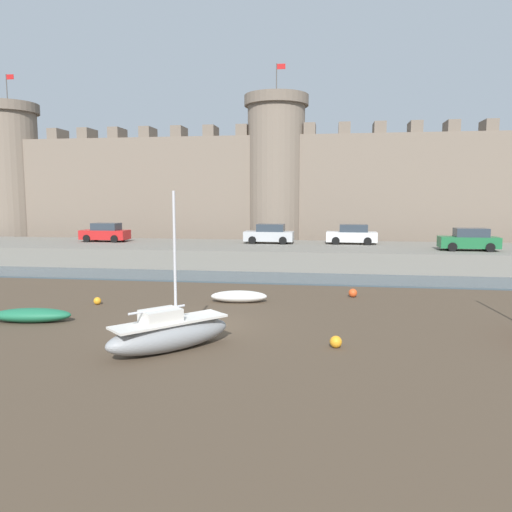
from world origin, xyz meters
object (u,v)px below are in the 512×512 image
Objects in this scene: rowboat_foreground_centre at (239,296)px; mooring_buoy_off_centre at (353,293)px; rowboat_midflat_right at (31,315)px; sailboat_midflat_left at (170,333)px; mooring_buoy_mid_mud at (97,301)px; car_quay_centre_east at (105,233)px; car_quay_west at (269,234)px; car_quay_east at (352,235)px; mooring_buoy_near_shore at (336,342)px; car_quay_centre_west at (469,240)px.

rowboat_foreground_centre is 6.45× the size of mooring_buoy_off_centre.
rowboat_midflat_right reaches higher than mooring_buoy_off_centre.
sailboat_midflat_left is 9.09m from mooring_buoy_mid_mud.
car_quay_west is at bearing 1.69° from car_quay_centre_east.
sailboat_midflat_left is 1.36× the size of car_quay_east.
mooring_buoy_near_shore is at bearing 11.56° from sailboat_midflat_left.
car_quay_west is at bearing 88.83° from sailboat_midflat_left.
car_quay_centre_east is at bearing 119.49° from sailboat_midflat_left.
sailboat_midflat_left reaches higher than mooring_buoy_near_shore.
rowboat_foreground_centre is 0.85× the size of rowboat_midflat_right.
car_quay_centre_east is at bearing 146.08° from mooring_buoy_off_centre.
sailboat_midflat_left is 28.19m from car_quay_centre_east.
car_quay_centre_west reaches higher than mooring_buoy_mid_mud.
car_quay_centre_east reaches higher than mooring_buoy_near_shore.
rowboat_midflat_right is 0.85× the size of car_quay_west.
mooring_buoy_near_shore is at bearing -77.43° from car_quay_west.
rowboat_foreground_centre is 0.73× the size of car_quay_centre_east.
car_quay_west is at bearing 166.78° from car_quay_centre_west.
mooring_buoy_mid_mud is at bearing 131.60° from sailboat_midflat_left.
car_quay_east is (6.40, 16.91, 2.01)m from rowboat_foreground_centre.
mooring_buoy_near_shore is 30.56m from car_quay_centre_east.
mooring_buoy_off_centre is 15.79m from car_quay_west.
mooring_buoy_off_centre is (6.81, 10.60, -0.40)m from sailboat_midflat_left.
car_quay_centre_west is at bearing -25.58° from car_quay_east.
mooring_buoy_mid_mud is (1.18, 3.79, -0.14)m from rowboat_midflat_right.
car_quay_west is (6.54, 18.13, 2.14)m from mooring_buoy_mid_mud.
sailboat_midflat_left reaches higher than car_quay_west.
mooring_buoy_off_centre is at bearing 57.26° from sailboat_midflat_left.
rowboat_foreground_centre is 0.73× the size of car_quay_east.
rowboat_midflat_right is 8.04× the size of mooring_buoy_near_shore.
mooring_buoy_off_centre is at bearing -92.03° from car_quay_east.
car_quay_centre_west is at bearing 34.14° from mooring_buoy_mid_mud.
mooring_buoy_off_centre is (14.01, 7.60, -0.09)m from rowboat_midflat_right.
rowboat_midflat_right is at bearing -141.01° from car_quay_centre_west.
car_quay_centre_east reaches higher than rowboat_foreground_centre.
car_quay_centre_west is (14.58, 13.00, 2.01)m from rowboat_foreground_centre.
mooring_buoy_near_shore is 22.52m from car_quay_centre_west.
rowboat_foreground_centre is at bearing -138.29° from car_quay_centre_west.
car_quay_west is 1.00× the size of car_quay_centre_west.
car_quay_centre_east is 1.00× the size of car_quay_west.
car_quay_centre_east is 1.00× the size of car_quay_centre_west.
car_quay_west is 15.42m from car_quay_centre_west.
rowboat_foreground_centre is 21.95m from car_quay_centre_east.
mooring_buoy_near_shore reaches higher than mooring_buoy_mid_mud.
rowboat_midflat_right reaches higher than mooring_buoy_near_shore.
mooring_buoy_off_centre is 0.11× the size of car_quay_centre_west.
mooring_buoy_mid_mud is 0.80× the size of mooring_buoy_off_centre.
car_quay_west reaches higher than rowboat_midflat_right.
mooring_buoy_off_centre is 0.11× the size of car_quay_west.
mooring_buoy_off_centre is 14.87m from car_quay_east.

